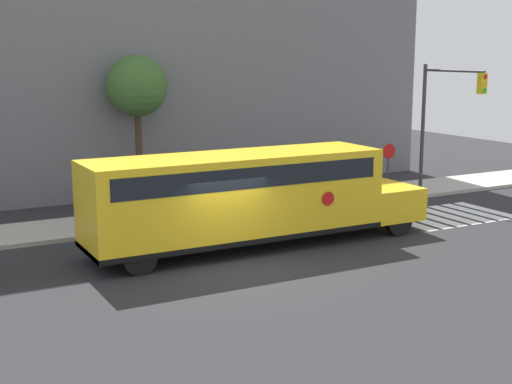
% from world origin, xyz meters
% --- Properties ---
extents(ground_plane, '(60.00, 60.00, 0.00)m').
position_xyz_m(ground_plane, '(0.00, 0.00, 0.00)').
color(ground_plane, '#28282B').
extents(sidewalk_strip, '(44.00, 3.00, 0.15)m').
position_xyz_m(sidewalk_strip, '(0.00, 6.50, 0.07)').
color(sidewalk_strip, '#B2ADA3').
rests_on(sidewalk_strip, ground).
extents(building_backdrop, '(32.00, 4.00, 13.72)m').
position_xyz_m(building_backdrop, '(0.00, 13.00, 6.86)').
color(building_backdrop, slate).
rests_on(building_backdrop, ground).
extents(crosswalk_stripes, '(4.70, 3.20, 0.01)m').
position_xyz_m(crosswalk_stripes, '(10.17, 2.00, 0.00)').
color(crosswalk_stripes, white).
rests_on(crosswalk_stripes, ground).
extents(school_bus, '(11.57, 2.57, 3.05)m').
position_xyz_m(school_bus, '(1.26, 1.60, 1.75)').
color(school_bus, yellow).
rests_on(school_bus, ground).
extents(stop_sign, '(0.64, 0.10, 2.42)m').
position_xyz_m(stop_sign, '(10.00, 5.42, 1.57)').
color(stop_sign, '#38383A').
rests_on(stop_sign, ground).
extents(traffic_light, '(0.28, 3.50, 5.68)m').
position_xyz_m(traffic_light, '(11.98, 4.51, 3.77)').
color(traffic_light, '#38383A').
rests_on(traffic_light, ground).
extents(tree_near_sidewalk, '(2.50, 2.50, 6.08)m').
position_xyz_m(tree_near_sidewalk, '(0.67, 10.07, 4.77)').
color(tree_near_sidewalk, '#423323').
rests_on(tree_near_sidewalk, ground).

